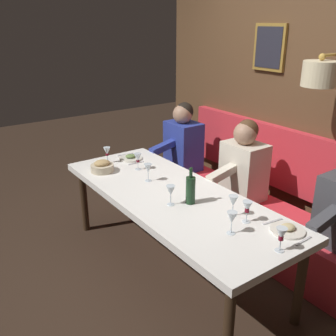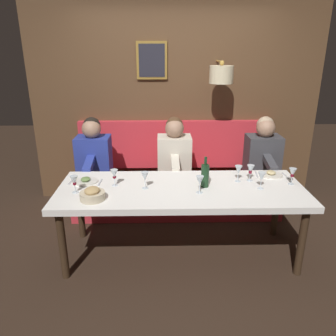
% 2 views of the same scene
% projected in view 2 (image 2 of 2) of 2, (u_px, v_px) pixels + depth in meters
% --- Properties ---
extents(ground_plane, '(12.00, 12.00, 0.00)m').
position_uv_depth(ground_plane, '(180.00, 253.00, 3.41)').
color(ground_plane, '#332319').
extents(dining_table, '(0.90, 2.35, 0.74)m').
position_uv_depth(dining_table, '(181.00, 194.00, 3.18)').
color(dining_table, white).
rests_on(dining_table, ground_plane).
extents(banquette_bench, '(0.52, 2.55, 0.45)m').
position_uv_depth(banquette_bench, '(177.00, 197.00, 4.17)').
color(banquette_bench, red).
rests_on(banquette_bench, ground_plane).
extents(back_wall_panel, '(0.59, 3.75, 2.90)m').
position_uv_depth(back_wall_panel, '(176.00, 99.00, 4.32)').
color(back_wall_panel, brown).
rests_on(back_wall_panel, ground_plane).
extents(diner_nearest, '(0.60, 0.40, 0.79)m').
position_uv_depth(diner_nearest, '(263.00, 152.00, 3.98)').
color(diner_nearest, '#3D3D42').
rests_on(diner_nearest, banquette_bench).
extents(diner_near, '(0.60, 0.40, 0.79)m').
position_uv_depth(diner_near, '(174.00, 152.00, 3.96)').
color(diner_near, beige).
rests_on(diner_near, banquette_bench).
extents(diner_middle, '(0.60, 0.40, 0.79)m').
position_uv_depth(diner_middle, '(94.00, 153.00, 3.94)').
color(diner_middle, '#283893').
rests_on(diner_middle, banquette_bench).
extents(place_setting_0, '(0.24, 0.32, 0.05)m').
position_uv_depth(place_setting_0, '(86.00, 181.00, 3.27)').
color(place_setting_0, silver).
rests_on(place_setting_0, dining_table).
extents(place_setting_1, '(0.24, 0.32, 0.05)m').
position_uv_depth(place_setting_1, '(271.00, 174.00, 3.45)').
color(place_setting_1, silver).
rests_on(place_setting_1, dining_table).
extents(wine_glass_0, '(0.07, 0.07, 0.16)m').
position_uv_depth(wine_glass_0, '(262.00, 177.00, 3.09)').
color(wine_glass_0, silver).
rests_on(wine_glass_0, dining_table).
extents(wine_glass_1, '(0.07, 0.07, 0.16)m').
position_uv_depth(wine_glass_1, '(292.00, 173.00, 3.20)').
color(wine_glass_1, silver).
rests_on(wine_glass_1, dining_table).
extents(wine_glass_2, '(0.07, 0.07, 0.16)m').
position_uv_depth(wine_glass_2, '(145.00, 177.00, 3.10)').
color(wine_glass_2, silver).
rests_on(wine_glass_2, dining_table).
extents(wine_glass_3, '(0.07, 0.07, 0.16)m').
position_uv_depth(wine_glass_3, '(200.00, 181.00, 3.00)').
color(wine_glass_3, silver).
rests_on(wine_glass_3, dining_table).
extents(wine_glass_4, '(0.07, 0.07, 0.16)m').
position_uv_depth(wine_glass_4, '(74.00, 181.00, 3.01)').
color(wine_glass_4, silver).
rests_on(wine_glass_4, dining_table).
extents(wine_glass_5, '(0.07, 0.07, 0.16)m').
position_uv_depth(wine_glass_5, '(251.00, 170.00, 3.28)').
color(wine_glass_5, silver).
rests_on(wine_glass_5, dining_table).
extents(wine_glass_6, '(0.07, 0.07, 0.16)m').
position_uv_depth(wine_glass_6, '(114.00, 174.00, 3.16)').
color(wine_glass_6, silver).
rests_on(wine_glass_6, dining_table).
extents(wine_glass_7, '(0.07, 0.07, 0.16)m').
position_uv_depth(wine_glass_7, '(238.00, 170.00, 3.26)').
color(wine_glass_7, silver).
rests_on(wine_glass_7, dining_table).
extents(wine_bottle, '(0.08, 0.08, 0.30)m').
position_uv_depth(wine_bottle, '(205.00, 175.00, 3.14)').
color(wine_bottle, '#19381E').
rests_on(wine_bottle, dining_table).
extents(bread_bowl, '(0.22, 0.22, 0.12)m').
position_uv_depth(bread_bowl, '(92.00, 194.00, 2.89)').
color(bread_bowl, beige).
rests_on(bread_bowl, dining_table).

